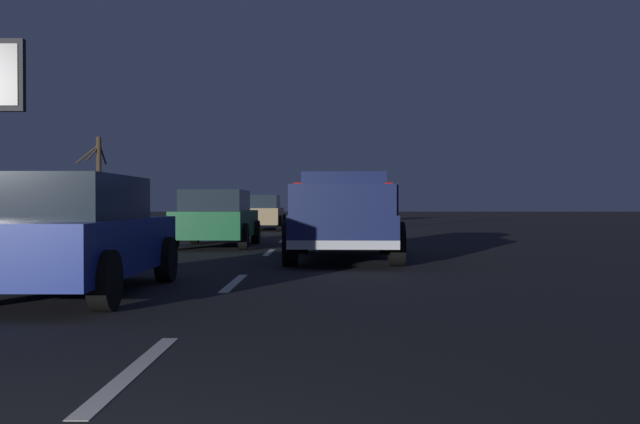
{
  "coord_description": "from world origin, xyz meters",
  "views": [
    {
      "loc": [
        -2.54,
        -1.36,
        1.19
      ],
      "look_at": [
        13.58,
        -1.24,
        0.99
      ],
      "focal_mm": 40.57,
      "sensor_mm": 36.0,
      "label": 1
    }
  ],
  "objects": [
    {
      "name": "sidewalk_shoulder",
      "position": [
        27.0,
        5.7,
        0.06
      ],
      "size": [
        108.0,
        4.0,
        0.12
      ],
      "primitive_type": "cube",
      "color": "gray",
      "rests_on": "ground"
    },
    {
      "name": "ground",
      "position": [
        27.0,
        0.0,
        0.0
      ],
      "size": [
        144.0,
        144.0,
        0.0
      ],
      "primitive_type": "plane",
      "color": "black"
    },
    {
      "name": "bare_tree_far",
      "position": [
        37.39,
        11.24,
        2.58
      ],
      "size": [
        1.35,
        1.51,
        4.86
      ],
      "color": "#423323",
      "rests_on": "ground"
    },
    {
      "name": "lane_markings",
      "position": [
        28.52,
        2.55,
        0.0
      ],
      "size": [
        108.0,
        3.54,
        0.01
      ],
      "color": "silver",
      "rests_on": "ground"
    },
    {
      "name": "sedan_tan",
      "position": [
        29.28,
        1.5,
        0.78
      ],
      "size": [
        4.4,
        2.02,
        1.54
      ],
      "color": "#9E845B",
      "rests_on": "ground"
    },
    {
      "name": "sedan_blue",
      "position": [
        6.75,
        1.95,
        0.78
      ],
      "size": [
        4.4,
        2.03,
        1.54
      ],
      "color": "navy",
      "rests_on": "ground"
    },
    {
      "name": "sedan_green",
      "position": [
        17.12,
        1.61,
        0.78
      ],
      "size": [
        4.41,
        2.04,
        1.54
      ],
      "color": "#14592D",
      "rests_on": "ground"
    },
    {
      "name": "grass_verge",
      "position": [
        27.0,
        10.7,
        0.0
      ],
      "size": [
        108.0,
        6.0,
        0.01
      ],
      "primitive_type": "cube",
      "color": "#1E3819",
      "rests_on": "ground"
    },
    {
      "name": "pickup_truck",
      "position": [
        13.17,
        -1.76,
        0.91
      ],
      "size": [
        5.48,
        2.39,
        1.87
      ],
      "color": "#141E4C",
      "rests_on": "ground"
    }
  ]
}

